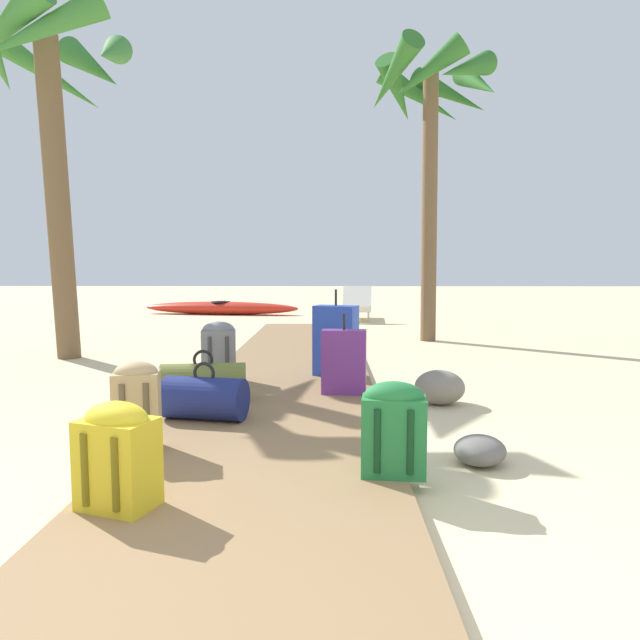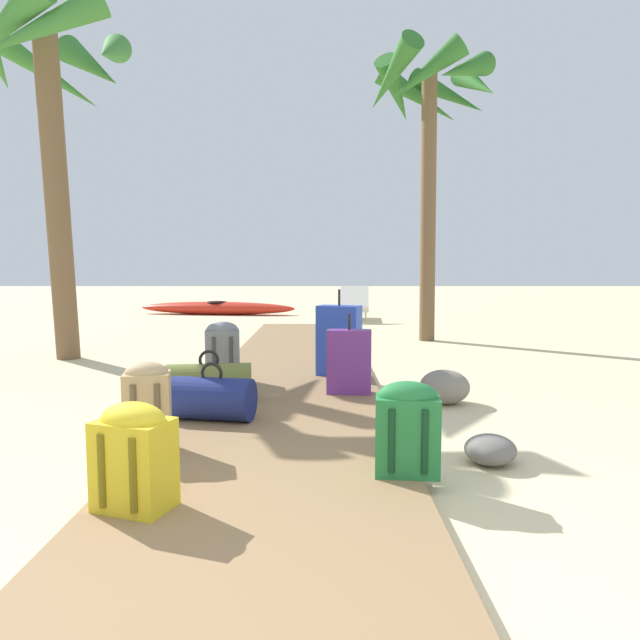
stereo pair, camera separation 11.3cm
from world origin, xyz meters
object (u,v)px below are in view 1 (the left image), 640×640
at_px(palm_tree_far_left, 50,87).
at_px(kayak, 221,308).
at_px(backpack_grey, 219,350).
at_px(backpack_tan, 137,404).
at_px(backpack_green, 394,426).
at_px(palm_tree_far_right, 433,105).
at_px(suitcase_blue, 336,340).
at_px(backpack_yellow, 117,452).
at_px(suitcase_purple, 344,362).
at_px(duffel_bag_navy, 204,398).
at_px(lounge_chair, 358,306).
at_px(duffel_bag_olive, 204,382).

xyz_separation_m(palm_tree_far_left, kayak, (0.71, 6.98, -3.18)).
bearing_deg(backpack_grey, backpack_tan, -92.55).
height_order(backpack_green, palm_tree_far_right, palm_tree_far_right).
distance_m(suitcase_blue, palm_tree_far_left, 4.72).
xyz_separation_m(backpack_yellow, palm_tree_far_left, (-2.42, 4.57, 3.00)).
height_order(suitcase_blue, kayak, suitcase_blue).
relative_size(suitcase_blue, backpack_grey, 1.50).
height_order(backpack_grey, backpack_tan, backpack_grey).
distance_m(suitcase_blue, backpack_green, 2.78).
bearing_deg(suitcase_purple, backpack_tan, -128.99).
height_order(suitcase_blue, palm_tree_far_right, palm_tree_far_right).
xyz_separation_m(duffel_bag_navy, kayak, (-1.78, 10.04, -0.07)).
bearing_deg(suitcase_purple, suitcase_blue, 94.04).
height_order(palm_tree_far_left, lounge_chair, palm_tree_far_left).
bearing_deg(lounge_chair, backpack_green, -91.84).
xyz_separation_m(palm_tree_far_right, lounge_chair, (-0.98, 3.31, -3.36)).
xyz_separation_m(duffel_bag_olive, lounge_chair, (1.66, 7.94, 0.09)).
bearing_deg(lounge_chair, palm_tree_far_right, -73.51).
relative_size(duffel_bag_navy, lounge_chair, 0.39).
distance_m(backpack_green, backpack_tan, 1.51).
distance_m(suitcase_blue, kayak, 8.80).
xyz_separation_m(backpack_yellow, duffel_bag_olive, (-0.06, 2.05, -0.10)).
distance_m(suitcase_purple, palm_tree_far_right, 5.66).
bearing_deg(backpack_yellow, palm_tree_far_left, 117.94).
distance_m(palm_tree_far_left, kayak, 7.70).
bearing_deg(palm_tree_far_left, backpack_tan, -59.28).
height_order(suitcase_purple, duffel_bag_olive, suitcase_purple).
relative_size(palm_tree_far_right, kayak, 1.14).
distance_m(duffel_bag_navy, palm_tree_far_left, 5.02).
xyz_separation_m(backpack_grey, palm_tree_far_right, (2.66, 3.84, 3.31)).
distance_m(duffel_bag_olive, lounge_chair, 8.11).
height_order(suitcase_purple, duffel_bag_navy, suitcase_purple).
distance_m(palm_tree_far_left, lounge_chair, 7.39).
bearing_deg(lounge_chair, palm_tree_far_left, -126.56).
bearing_deg(backpack_grey, suitcase_blue, 17.38).
relative_size(backpack_grey, backpack_tan, 1.07).
bearing_deg(kayak, duffel_bag_olive, -80.12).
bearing_deg(palm_tree_far_left, backpack_yellow, -62.06).
relative_size(backpack_grey, palm_tree_far_right, 0.13).
xyz_separation_m(duffel_bag_olive, duffel_bag_navy, (0.13, -0.55, -0.00)).
bearing_deg(backpack_grey, duffel_bag_olive, -88.18).
xyz_separation_m(backpack_yellow, duffel_bag_navy, (0.07, 1.50, -0.10)).
bearing_deg(kayak, backpack_yellow, -81.55).
distance_m(suitcase_blue, duffel_bag_navy, 1.95).
distance_m(duffel_bag_olive, kayak, 9.64).
bearing_deg(lounge_chair, duffel_bag_olive, -101.81).
bearing_deg(palm_tree_far_left, duffel_bag_olive, -46.88).
bearing_deg(lounge_chair, backpack_grey, -103.26).
bearing_deg(backpack_green, suitcase_blue, 95.48).
distance_m(backpack_green, backpack_yellow, 1.36).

